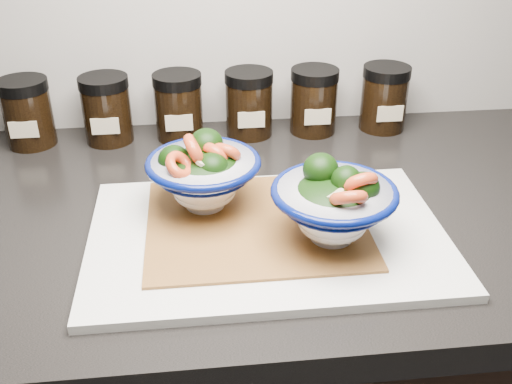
{
  "coord_description": "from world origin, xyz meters",
  "views": [
    {
      "loc": [
        0.04,
        0.73,
        1.33
      ],
      "look_at": [
        0.11,
        1.38,
        0.96
      ],
      "focal_mm": 42.0,
      "sensor_mm": 36.0,
      "label": 1
    }
  ],
  "objects": [
    {
      "name": "bowl_left",
      "position": [
        0.05,
        1.43,
        0.96
      ],
      "size": [
        0.15,
        0.15,
        0.12
      ],
      "rotation": [
        0.0,
        0.0,
        0.04
      ],
      "color": "white",
      "rests_on": "bamboo_mat"
    },
    {
      "name": "spice_jar_c",
      "position": [
        0.01,
        1.69,
        0.96
      ],
      "size": [
        0.08,
        0.08,
        0.11
      ],
      "color": "black",
      "rests_on": "countertop"
    },
    {
      "name": "spice_jar_a",
      "position": [
        -0.24,
        1.69,
        0.96
      ],
      "size": [
        0.08,
        0.08,
        0.11
      ],
      "color": "black",
      "rests_on": "countertop"
    },
    {
      "name": "countertop",
      "position": [
        0.0,
        1.45,
        0.88
      ],
      "size": [
        3.5,
        0.6,
        0.04
      ],
      "primitive_type": "cube",
      "color": "black",
      "rests_on": "cabinet"
    },
    {
      "name": "spice_jar_b",
      "position": [
        -0.11,
        1.69,
        0.96
      ],
      "size": [
        0.08,
        0.08,
        0.11
      ],
      "color": "black",
      "rests_on": "countertop"
    },
    {
      "name": "bamboo_mat",
      "position": [
        0.11,
        1.38,
        0.91
      ],
      "size": [
        0.28,
        0.24,
        0.0
      ],
      "primitive_type": "cube",
      "color": "#A97332",
      "rests_on": "cutting_board"
    },
    {
      "name": "spice_jar_d",
      "position": [
        0.13,
        1.69,
        0.96
      ],
      "size": [
        0.08,
        0.08,
        0.11
      ],
      "color": "black",
      "rests_on": "countertop"
    },
    {
      "name": "spice_jar_e",
      "position": [
        0.25,
        1.69,
        0.96
      ],
      "size": [
        0.08,
        0.08,
        0.11
      ],
      "color": "black",
      "rests_on": "countertop"
    },
    {
      "name": "spice_jar_f",
      "position": [
        0.37,
        1.69,
        0.96
      ],
      "size": [
        0.08,
        0.08,
        0.11
      ],
      "color": "black",
      "rests_on": "countertop"
    },
    {
      "name": "cutting_board",
      "position": [
        0.12,
        1.36,
        0.91
      ],
      "size": [
        0.45,
        0.3,
        0.01
      ],
      "primitive_type": "cube",
      "color": "silver",
      "rests_on": "countertop"
    },
    {
      "name": "bowl_right",
      "position": [
        0.2,
        1.34,
        0.96
      ],
      "size": [
        0.15,
        0.15,
        0.11
      ],
      "rotation": [
        0.0,
        0.0,
        0.21
      ],
      "color": "white",
      "rests_on": "bamboo_mat"
    }
  ]
}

